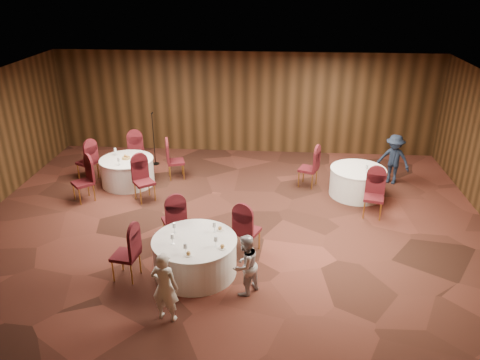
# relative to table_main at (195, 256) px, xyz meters

# --- Properties ---
(ground) EXTENTS (12.00, 12.00, 0.00)m
(ground) POSITION_rel_table_main_xyz_m (0.52, 1.84, -0.38)
(ground) COLOR black
(ground) RESTS_ON ground
(room_shell) EXTENTS (12.00, 12.00, 12.00)m
(room_shell) POSITION_rel_table_main_xyz_m (0.52, 1.84, 1.59)
(room_shell) COLOR silver
(room_shell) RESTS_ON ground
(table_main) EXTENTS (1.64, 1.64, 0.74)m
(table_main) POSITION_rel_table_main_xyz_m (0.00, 0.00, 0.00)
(table_main) COLOR silver
(table_main) RESTS_ON ground
(table_left) EXTENTS (1.45, 1.45, 0.74)m
(table_left) POSITION_rel_table_main_xyz_m (-2.54, 3.99, 0.00)
(table_left) COLOR silver
(table_left) RESTS_ON ground
(table_right) EXTENTS (1.43, 1.43, 0.74)m
(table_right) POSITION_rel_table_main_xyz_m (3.66, 3.78, 0.00)
(table_right) COLOR silver
(table_right) RESTS_ON ground
(chairs_main) EXTENTS (2.89, 2.05, 1.00)m
(chairs_main) POSITION_rel_table_main_xyz_m (-0.32, 0.57, 0.12)
(chairs_main) COLOR #3C0E0C
(chairs_main) RESTS_ON ground
(chairs_left) EXTENTS (3.16, 3.07, 1.00)m
(chairs_left) POSITION_rel_table_main_xyz_m (-2.58, 4.00, 0.12)
(chairs_left) COLOR #3C0E0C
(chairs_left) RESTS_ON ground
(chairs_right) EXTENTS (2.11, 2.29, 1.00)m
(chairs_right) POSITION_rel_table_main_xyz_m (3.14, 3.43, 0.12)
(chairs_right) COLOR #3C0E0C
(chairs_right) RESTS_ON ground
(tabletop_main) EXTENTS (1.11, 1.09, 0.22)m
(tabletop_main) POSITION_rel_table_main_xyz_m (0.13, -0.09, 0.47)
(tabletop_main) COLOR silver
(tabletop_main) RESTS_ON table_main
(tabletop_left) EXTENTS (0.83, 0.76, 0.22)m
(tabletop_left) POSITION_rel_table_main_xyz_m (-2.55, 3.98, 0.45)
(tabletop_left) COLOR silver
(tabletop_left) RESTS_ON table_left
(tabletop_right) EXTENTS (0.08, 0.08, 0.22)m
(tabletop_right) POSITION_rel_table_main_xyz_m (3.82, 3.52, 0.52)
(tabletop_right) COLOR silver
(tabletop_right) RESTS_ON table_right
(mic_stand) EXTENTS (0.24, 0.24, 1.62)m
(mic_stand) POSITION_rel_table_main_xyz_m (-2.15, 5.48, 0.10)
(mic_stand) COLOR black
(mic_stand) RESTS_ON ground
(woman_a) EXTENTS (0.53, 0.40, 1.30)m
(woman_a) POSITION_rel_table_main_xyz_m (-0.27, -1.37, 0.28)
(woman_a) COLOR white
(woman_a) RESTS_ON ground
(woman_b) EXTENTS (0.71, 0.73, 1.19)m
(woman_b) POSITION_rel_table_main_xyz_m (1.01, -0.55, 0.22)
(woman_b) COLOR silver
(woman_b) RESTS_ON ground
(man_c) EXTENTS (1.04, 0.91, 1.40)m
(man_c) POSITION_rel_table_main_xyz_m (4.74, 4.62, 0.33)
(man_c) COLOR black
(man_c) RESTS_ON ground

